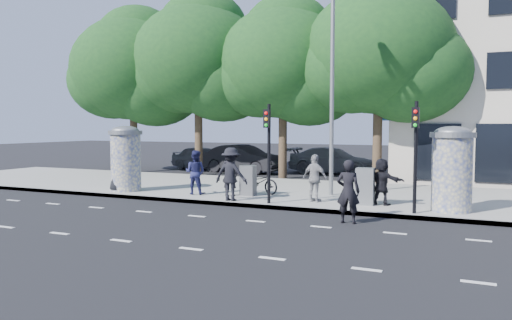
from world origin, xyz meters
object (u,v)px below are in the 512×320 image
at_px(ped_d, 231,174).
at_px(cabinet_right, 365,186).
at_px(traffic_pole_far, 415,145).
at_px(car_mid, 243,159).
at_px(ad_column_right, 452,167).
at_px(ped_c, 195,172).
at_px(ped_a, 117,171).
at_px(ped_f, 382,182).
at_px(street_lamp, 332,73).
at_px(bicycle, 259,182).
at_px(man_road, 348,191).
at_px(car_right, 333,161).
at_px(traffic_pole_near, 268,143).
at_px(ped_e, 315,178).
at_px(car_left, 203,158).
at_px(ped_b, 230,174).
at_px(cabinet_left, 248,180).
at_px(ad_column_left, 126,157).

height_order(ped_d, cabinet_right, ped_d).
relative_size(traffic_pole_far, car_mid, 0.68).
bearing_deg(ped_d, ad_column_right, -174.54).
bearing_deg(ped_c, ped_a, 4.31).
bearing_deg(ped_f, cabinet_right, 31.59).
bearing_deg(car_mid, street_lamp, -129.08).
bearing_deg(bicycle, traffic_pole_far, -93.53).
distance_m(man_road, car_right, 14.95).
bearing_deg(car_right, traffic_pole_near, -172.14).
xyz_separation_m(ped_f, cabinet_right, (-0.51, -0.18, -0.17)).
xyz_separation_m(street_lamp, ped_f, (2.19, -1.57, -3.85)).
height_order(ad_column_right, ped_e, ad_column_right).
bearing_deg(car_left, ped_d, -132.38).
bearing_deg(bicycle, ped_d, -169.51).
relative_size(ped_b, bicycle, 0.95).
xyz_separation_m(ped_f, bicycle, (-4.87, 0.88, -0.32)).
distance_m(traffic_pole_near, ped_c, 3.81).
distance_m(street_lamp, car_right, 11.02).
xyz_separation_m(traffic_pole_far, cabinet_right, (-1.71, 1.09, -1.46)).
xyz_separation_m(ped_a, ped_b, (4.73, 0.78, 0.01)).
relative_size(bicycle, cabinet_left, 1.54).
height_order(street_lamp, car_left, street_lamp).
bearing_deg(ped_e, ad_column_left, 18.90).
bearing_deg(street_lamp, ad_column_right, -23.73).
xyz_separation_m(ad_column_left, cabinet_right, (9.69, 0.38, -0.76)).
xyz_separation_m(ad_column_left, ped_e, (7.96, 0.28, -0.55)).
bearing_deg(ped_f, man_road, 93.34).
height_order(ped_c, ped_d, ped_d).
bearing_deg(ad_column_right, car_right, 120.65).
bearing_deg(cabinet_left, ped_e, -9.26).
bearing_deg(traffic_pole_near, ped_c, 164.45).
distance_m(bicycle, car_right, 10.61).
height_order(ad_column_right, ped_d, ad_column_right).
height_order(traffic_pole_near, ped_b, traffic_pole_near).
bearing_deg(car_right, ped_f, -154.87).
bearing_deg(car_mid, ped_c, -156.30).
height_order(traffic_pole_near, bicycle, traffic_pole_near).
relative_size(ad_column_right, ped_c, 1.55).
bearing_deg(traffic_pole_far, cabinet_left, 166.62).
height_order(ped_e, cabinet_left, ped_e).
bearing_deg(car_mid, ped_e, -134.88).
relative_size(traffic_pole_far, car_right, 0.65).
bearing_deg(street_lamp, ped_d, -136.25).
xyz_separation_m(ped_c, man_road, (6.61, -2.51, -0.08)).
xyz_separation_m(ped_a, cabinet_right, (9.87, 0.74, -0.21)).
height_order(ped_e, car_mid, ped_e).
distance_m(ped_c, cabinet_right, 6.57).
relative_size(ped_a, ped_b, 0.99).
bearing_deg(car_left, ped_c, -137.73).
bearing_deg(ped_f, bicycle, 2.26).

